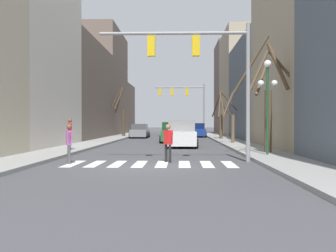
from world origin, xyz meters
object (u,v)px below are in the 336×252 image
Objects in this scene: car_parked_right_near at (197,130)px; car_parked_right_far at (140,131)px; street_lamp_right_corner at (268,88)px; car_parked_left_mid at (182,135)px; pedestrian_waiting_at_curb at (168,140)px; pedestrian_near_right_corner at (70,131)px; traffic_signal_near at (204,62)px; pedestrian_on_right_sidewalk at (69,140)px; traffic_signal_far at (186,98)px; street_tree_right_far at (268,99)px; street_tree_right_near at (222,116)px; car_at_intersection at (173,133)px; street_tree_left_mid at (231,120)px; street_tree_left_near at (121,112)px.

car_parked_right_far is at bearing 115.92° from car_parked_right_near.
street_lamp_right_corner is 9.10m from car_parked_left_mid.
pedestrian_waiting_at_curb is 0.91× the size of pedestrian_near_right_corner.
pedestrian_on_right_sidewalk is at bearing -170.37° from traffic_signal_near.
pedestrian_waiting_at_curb is at bearing 175.14° from car_parked_right_near.
car_parked_right_far is 26.38m from pedestrian_waiting_at_curb.
traffic_signal_far reaches higher than street_tree_right_far.
pedestrian_on_right_sidewalk is at bearing -111.36° from street_tree_right_near.
street_lamp_right_corner is at bearing -89.51° from street_tree_right_near.
car_parked_right_near is 3.03× the size of pedestrian_waiting_at_curb.
car_at_intersection is 2.40× the size of pedestrian_near_right_corner.
street_tree_right_far is (5.00, 3.64, 1.95)m from pedestrian_waiting_at_curb.
car_parked_right_near is 1.25× the size of street_tree_left_mid.
street_tree_left_mid is at bearing -90.69° from street_tree_right_near.
street_tree_right_near is at bearing -40.94° from pedestrian_on_right_sidewalk.
street_tree_right_near is (10.19, 15.68, 1.10)m from pedestrian_near_right_corner.
street_tree_right_far is at bearing -158.48° from car_parked_right_far.
car_at_intersection is 17.65m from pedestrian_on_right_sidewalk.
street_tree_right_near reaches higher than car_parked_left_mid.
traffic_signal_far is 1.30× the size of car_parked_right_near.
car_at_intersection is (-0.69, 6.38, -0.05)m from car_parked_left_mid.
car_at_intersection is at bearing -158.46° from car_parked_right_far.
street_tree_right_far is (0.33, 1.27, -0.43)m from street_lamp_right_corner.
pedestrian_on_right_sidewalk is at bearing 167.15° from car_at_intersection.
street_lamp_right_corner is at bearing -175.33° from car_parked_right_near.
street_tree_right_far reaches higher than street_tree_right_near.
street_lamp_right_corner reaches higher than street_tree_left_mid.
street_tree_left_near is 18.52m from street_tree_left_mid.
traffic_signal_far reaches higher than pedestrian_near_right_corner.
car_at_intersection is at bearing -95.33° from traffic_signal_far.
car_parked_right_near is 8.50m from street_tree_right_near.
traffic_signal_far is at bearing 96.98° from street_lamp_right_corner.
car_parked_left_mid is 16.58m from car_parked_right_far.
car_parked_left_mid reaches higher than pedestrian_on_right_sidewalk.
traffic_signal_far is 1.37× the size of street_tree_right_near.
street_tree_left_near is at bearing 114.22° from street_tree_right_far.
car_parked_right_far is 0.91× the size of street_tree_right_near.
street_tree_left_near reaches higher than car_parked_right_near.
street_tree_left_mid is (8.42, 14.21, 0.89)m from pedestrian_on_right_sidewalk.
pedestrian_near_right_corner is 0.29× the size of street_tree_right_far.
street_lamp_right_corner is 27.02m from car_parked_right_near.
street_tree_left_near is (-6.86, 18.49, 2.01)m from car_parked_left_mid.
car_parked_right_far is at bearing 160.71° from pedestrian_near_right_corner.
car_at_intersection is at bearing -135.21° from street_tree_right_near.
traffic_signal_far is 28.35m from street_lamp_right_corner.
street_tree_right_near is (3.28, -9.41, -2.34)m from traffic_signal_far.
street_tree_right_far is at bearing -86.65° from street_tree_left_mid.
street_lamp_right_corner is 1.08× the size of car_parked_right_far.
street_tree_right_near is (3.90, 10.93, 1.44)m from car_parked_left_mid.
car_parked_left_mid is 10.16m from pedestrian_waiting_at_curb.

